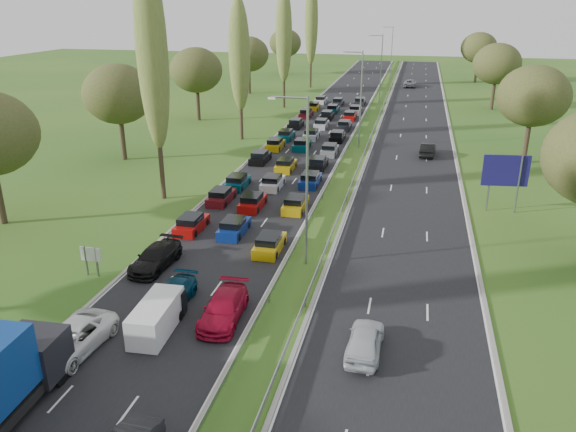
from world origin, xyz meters
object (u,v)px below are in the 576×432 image
Objects in this scene: near_car_3 at (156,257)px; info_sign at (91,257)px; white_van_rear at (158,315)px; direction_sign at (506,173)px; near_car_2 at (71,339)px.

near_car_3 is 2.48× the size of info_sign.
info_sign is (-7.37, 5.31, 0.42)m from white_van_rear.
info_sign reaches higher than near_car_3.
white_van_rear is at bearing -130.91° from direction_sign.
info_sign reaches higher than near_car_2.
info_sign is at bearing -146.01° from direction_sign.
near_car_3 is at bearing -145.43° from direction_sign.
white_van_rear is 9.09m from info_sign.
direction_sign is (21.43, 24.73, 2.62)m from white_van_rear.
near_car_2 is 1.10× the size of direction_sign.
direction_sign reaches higher than near_car_3.
info_sign is 0.40× the size of direction_sign.
near_car_3 is 8.29m from white_van_rear.
near_car_3 is 4.29m from info_sign.
near_car_3 is 1.13× the size of white_van_rear.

